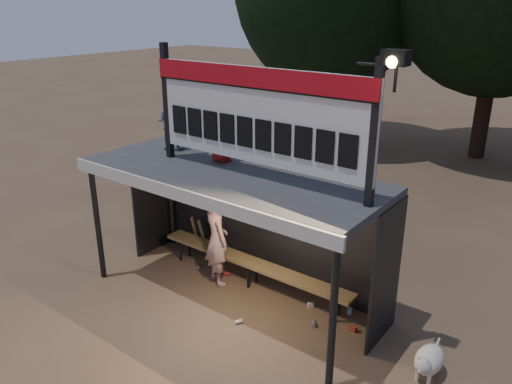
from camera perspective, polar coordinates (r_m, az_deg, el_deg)
ground at (r=8.87m, az=-2.65°, el=-12.01°), size 80.00×80.00×0.00m
player at (r=8.96m, az=-4.52°, el=-5.44°), size 0.74×0.63×1.71m
child_a at (r=9.09m, az=-9.84°, el=7.94°), size 0.62×0.58×1.02m
child_b at (r=8.27m, az=-4.01°, el=6.71°), size 0.53×0.42×0.96m
dugout_shelter at (r=8.20m, az=-1.77°, el=-0.36°), size 5.10×2.08×2.32m
scoreboard_assembly at (r=7.26m, az=0.30°, el=9.03°), size 4.10×0.27×1.99m
bench at (r=9.02m, az=-0.44°, el=-8.20°), size 4.00×0.35×0.48m
dog at (r=7.49m, az=19.09°, el=-17.74°), size 0.36×0.81×0.49m
bats at (r=9.97m, az=-5.59°, el=-5.33°), size 0.67×0.35×0.84m
litter at (r=8.69m, az=3.78°, el=-12.51°), size 3.40×1.50×0.08m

